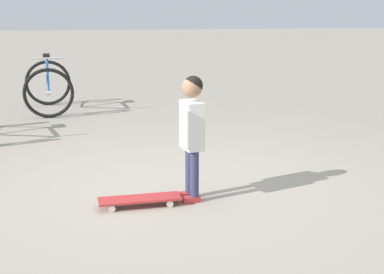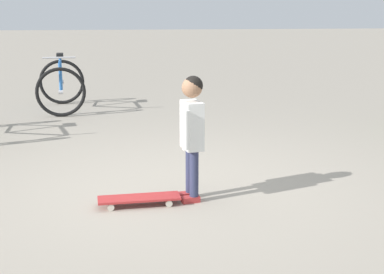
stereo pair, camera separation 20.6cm
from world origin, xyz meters
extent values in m
plane|color=#9E9384|center=(0.00, 0.00, 0.00)|extent=(50.00, 50.00, 0.00)
cylinder|color=#2D3351|center=(0.18, -0.44, 0.24)|extent=(0.08, 0.08, 0.42)
cube|color=#B73333|center=(0.15, -0.44, 0.03)|extent=(0.16, 0.11, 0.05)
cylinder|color=#2D3351|center=(0.16, -0.33, 0.24)|extent=(0.08, 0.08, 0.42)
cube|color=#B73333|center=(0.13, -0.34, 0.03)|extent=(0.16, 0.11, 0.05)
cube|color=white|center=(0.17, -0.38, 0.65)|extent=(0.19, 0.26, 0.40)
cylinder|color=white|center=(0.11, -0.56, 0.65)|extent=(0.06, 0.06, 0.32)
cylinder|color=white|center=(0.20, -0.22, 0.65)|extent=(0.06, 0.06, 0.32)
sphere|color=#9E7051|center=(0.17, -0.38, 0.96)|extent=(0.17, 0.17, 0.17)
sphere|color=black|center=(0.18, -0.38, 0.98)|extent=(0.16, 0.16, 0.16)
cube|color=#B22D2D|center=(-0.28, -0.48, 0.07)|extent=(0.69, 0.26, 0.02)
cube|color=#B7B7BC|center=(-0.51, -0.51, 0.05)|extent=(0.04, 0.11, 0.02)
cube|color=#B7B7BC|center=(-0.04, -0.46, 0.05)|extent=(0.04, 0.11, 0.02)
cylinder|color=beige|center=(-0.51, -0.58, 0.03)|extent=(0.06, 0.04, 0.06)
cylinder|color=beige|center=(-0.52, -0.43, 0.03)|extent=(0.06, 0.04, 0.06)
cylinder|color=beige|center=(-0.03, -0.54, 0.03)|extent=(0.06, 0.04, 0.06)
cylinder|color=beige|center=(-0.05, -0.39, 0.03)|extent=(0.06, 0.04, 0.06)
torus|color=black|center=(-1.39, 3.22, 0.36)|extent=(0.71, 0.13, 0.71)
torus|color=black|center=(-1.51, 4.23, 0.36)|extent=(0.71, 0.13, 0.71)
cylinder|color=#B7B7BC|center=(-1.39, 3.22, 0.36)|extent=(0.07, 0.07, 0.06)
cylinder|color=#B7B7BC|center=(-1.51, 4.23, 0.36)|extent=(0.07, 0.07, 0.06)
cylinder|color=#2D6BB7|center=(-1.43, 3.56, 0.53)|extent=(0.10, 0.52, 0.48)
cylinder|color=#2D6BB7|center=(-1.44, 3.61, 0.75)|extent=(0.10, 0.59, 0.06)
cylinder|color=#2D6BB7|center=(-1.47, 3.86, 0.54)|extent=(0.06, 0.14, 0.48)
cylinder|color=#2D6BB7|center=(-1.49, 4.02, 0.33)|extent=(0.08, 0.43, 0.08)
cylinder|color=#2D6BB7|center=(-1.49, 4.07, 0.55)|extent=(0.07, 0.35, 0.40)
cylinder|color=#2D6BB7|center=(-1.40, 3.27, 0.56)|extent=(0.05, 0.13, 0.41)
cube|color=black|center=(-1.47, 3.91, 0.82)|extent=(0.12, 0.23, 0.05)
cylinder|color=#B7B7BC|center=(-1.40, 3.32, 0.84)|extent=(0.46, 0.08, 0.02)
camera|label=1|loc=(-0.44, -4.96, 1.69)|focal=53.66mm
camera|label=2|loc=(-0.23, -4.98, 1.69)|focal=53.66mm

